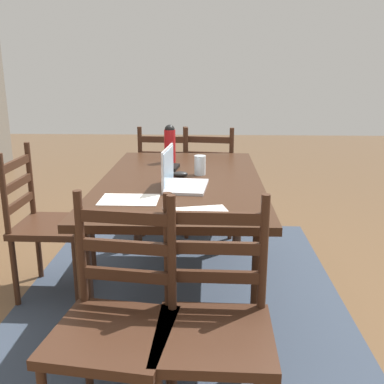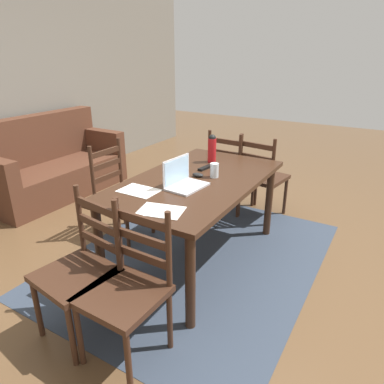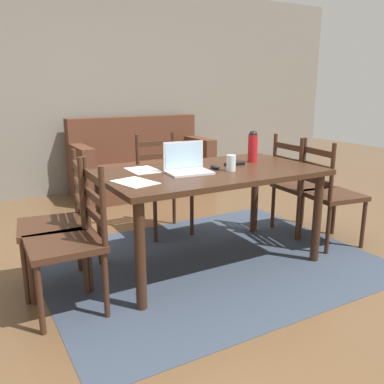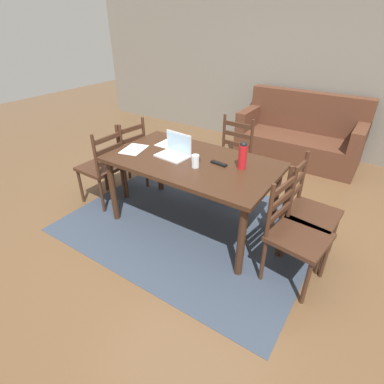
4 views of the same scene
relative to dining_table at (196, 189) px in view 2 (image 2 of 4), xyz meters
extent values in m
plane|color=brown|center=(0.00, 0.00, -0.68)|extent=(14.00, 14.00, 0.00)
cube|color=#333D4C|center=(0.00, 0.00, -0.67)|extent=(2.57, 2.03, 0.01)
cube|color=#382114|center=(0.00, 0.00, 0.07)|extent=(1.69, 0.96, 0.04)
cylinder|color=#382114|center=(-0.76, -0.40, -0.31)|extent=(0.07, 0.07, 0.73)
cylinder|color=#382114|center=(0.76, -0.40, -0.31)|extent=(0.07, 0.07, 0.73)
cylinder|color=#382114|center=(-0.76, 0.40, -0.31)|extent=(0.07, 0.07, 0.73)
cylinder|color=#382114|center=(0.76, 0.40, -0.31)|extent=(0.07, 0.07, 0.73)
cube|color=#3D2316|center=(0.00, 0.81, -0.23)|extent=(0.45, 0.45, 0.04)
cylinder|color=#3D2316|center=(0.19, 0.62, -0.46)|extent=(0.04, 0.04, 0.43)
cylinder|color=#3D2316|center=(-0.19, 0.62, -0.46)|extent=(0.04, 0.04, 0.43)
cylinder|color=#3D2316|center=(0.19, 1.00, -0.46)|extent=(0.04, 0.04, 0.43)
cylinder|color=#3D2316|center=(-0.19, 1.00, -0.46)|extent=(0.04, 0.04, 0.43)
cylinder|color=#3D2316|center=(0.19, 1.01, 0.02)|extent=(0.04, 0.04, 0.50)
cylinder|color=#3D2316|center=(-0.19, 1.01, 0.02)|extent=(0.04, 0.04, 0.50)
cube|color=#3D2316|center=(0.00, 1.01, -0.08)|extent=(0.36, 0.03, 0.05)
cube|color=#3D2316|center=(0.00, 1.01, 0.05)|extent=(0.36, 0.03, 0.05)
cube|color=#3D2316|center=(0.00, 1.01, 0.17)|extent=(0.36, 0.03, 0.05)
cube|color=#3D2316|center=(-1.17, 0.19, -0.23)|extent=(0.50, 0.50, 0.04)
cylinder|color=#3D2316|center=(-1.39, 0.03, -0.46)|extent=(0.04, 0.04, 0.43)
cylinder|color=#3D2316|center=(-1.33, 0.41, -0.46)|extent=(0.04, 0.04, 0.43)
cylinder|color=#3D2316|center=(-1.01, -0.02, -0.46)|extent=(0.04, 0.04, 0.43)
cylinder|color=#3D2316|center=(-0.96, 0.35, -0.46)|extent=(0.04, 0.04, 0.43)
cylinder|color=#3D2316|center=(-1.00, -0.02, 0.02)|extent=(0.04, 0.04, 0.50)
cylinder|color=#3D2316|center=(-0.95, 0.35, 0.02)|extent=(0.04, 0.04, 0.50)
cube|color=#3D2316|center=(-0.97, 0.16, -0.08)|extent=(0.07, 0.36, 0.05)
cube|color=#3D2316|center=(-0.97, 0.16, 0.05)|extent=(0.07, 0.36, 0.05)
cube|color=#3D2316|center=(-0.97, 0.16, 0.17)|extent=(0.07, 0.36, 0.05)
cube|color=#3D2316|center=(1.17, 0.19, -0.23)|extent=(0.47, 0.47, 0.04)
cylinder|color=#3D2316|center=(1.38, 0.37, -0.46)|extent=(0.04, 0.04, 0.43)
cylinder|color=#3D2316|center=(1.35, -0.01, -0.46)|extent=(0.04, 0.04, 0.43)
cylinder|color=#3D2316|center=(1.00, 0.40, -0.46)|extent=(0.04, 0.04, 0.43)
cylinder|color=#3D2316|center=(0.97, 0.02, -0.46)|extent=(0.04, 0.04, 0.43)
cylinder|color=#3D2316|center=(0.99, 0.40, 0.02)|extent=(0.04, 0.04, 0.50)
cylinder|color=#3D2316|center=(0.96, 0.02, 0.02)|extent=(0.04, 0.04, 0.50)
cube|color=#3D2316|center=(0.97, 0.21, -0.08)|extent=(0.05, 0.36, 0.05)
cube|color=#3D2316|center=(0.97, 0.21, 0.05)|extent=(0.05, 0.36, 0.05)
cube|color=#3D2316|center=(0.97, 0.21, 0.17)|extent=(0.05, 0.36, 0.05)
cube|color=#3D2316|center=(-1.17, -0.19, -0.23)|extent=(0.45, 0.45, 0.04)
cylinder|color=#3D2316|center=(-1.37, -0.38, -0.46)|extent=(0.04, 0.04, 0.43)
cylinder|color=#3D2316|center=(-1.36, 0.00, -0.46)|extent=(0.04, 0.04, 0.43)
cylinder|color=#3D2316|center=(-0.99, -0.39, -0.46)|extent=(0.04, 0.04, 0.43)
cylinder|color=#3D2316|center=(-0.98, -0.01, -0.46)|extent=(0.04, 0.04, 0.43)
cylinder|color=#3D2316|center=(-0.98, -0.39, 0.02)|extent=(0.04, 0.04, 0.50)
cylinder|color=#3D2316|center=(-0.97, -0.01, 0.02)|extent=(0.04, 0.04, 0.50)
cube|color=#3D2316|center=(-0.97, -0.20, -0.08)|extent=(0.03, 0.36, 0.05)
cube|color=#3D2316|center=(-0.97, -0.20, 0.05)|extent=(0.03, 0.36, 0.05)
cube|color=#3D2316|center=(-0.97, -0.20, 0.17)|extent=(0.03, 0.36, 0.05)
cube|color=#3D2316|center=(1.17, -0.19, -0.23)|extent=(0.50, 0.50, 0.04)
cylinder|color=#3D2316|center=(1.39, -0.03, -0.46)|extent=(0.04, 0.04, 0.43)
cylinder|color=#3D2316|center=(1.33, -0.41, -0.46)|extent=(0.04, 0.04, 0.43)
cylinder|color=#3D2316|center=(1.01, 0.02, -0.46)|extent=(0.04, 0.04, 0.43)
cylinder|color=#3D2316|center=(0.96, -0.35, -0.46)|extent=(0.04, 0.04, 0.43)
cylinder|color=#3D2316|center=(1.00, 0.02, 0.02)|extent=(0.04, 0.04, 0.50)
cylinder|color=#3D2316|center=(0.95, -0.35, 0.02)|extent=(0.04, 0.04, 0.50)
cube|color=#3D2316|center=(0.97, -0.16, -0.08)|extent=(0.08, 0.36, 0.05)
cube|color=#3D2316|center=(0.97, -0.16, 0.05)|extent=(0.08, 0.36, 0.05)
cube|color=#3D2316|center=(0.97, -0.16, 0.17)|extent=(0.08, 0.36, 0.05)
cube|color=#512D1E|center=(0.42, 2.33, -0.48)|extent=(1.80, 0.80, 0.40)
cube|color=#512D1E|center=(0.42, 2.63, 0.02)|extent=(1.80, 0.20, 0.60)
cube|color=#512D1E|center=(1.24, 2.33, -0.13)|extent=(0.16, 0.80, 0.30)
cube|color=silver|center=(-0.21, -0.04, 0.10)|extent=(0.34, 0.25, 0.02)
cube|color=silver|center=(-0.20, 0.06, 0.21)|extent=(0.32, 0.04, 0.21)
cube|color=#A5CCEA|center=(-0.20, 0.06, 0.21)|extent=(0.30, 0.03, 0.19)
cylinder|color=red|center=(0.49, 0.11, 0.20)|extent=(0.08, 0.08, 0.23)
sphere|color=black|center=(0.49, 0.11, 0.32)|extent=(0.07, 0.07, 0.07)
cylinder|color=silver|center=(0.11, -0.11, 0.15)|extent=(0.07, 0.07, 0.12)
ellipsoid|color=black|center=(0.05, 0.01, 0.11)|extent=(0.06, 0.10, 0.03)
cube|color=black|center=(0.27, 0.06, 0.10)|extent=(0.17, 0.06, 0.02)
cube|color=white|center=(-0.67, -0.12, 0.09)|extent=(0.28, 0.34, 0.00)
cube|color=white|center=(-0.46, 0.24, 0.09)|extent=(0.21, 0.30, 0.00)
camera|label=1|loc=(-2.64, -0.16, 0.75)|focal=42.03mm
camera|label=2|loc=(-2.39, -1.38, 1.08)|focal=32.95mm
camera|label=3|loc=(-1.65, -2.61, 0.71)|focal=38.23mm
camera|label=4|loc=(1.51, -2.26, 1.33)|focal=28.12mm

